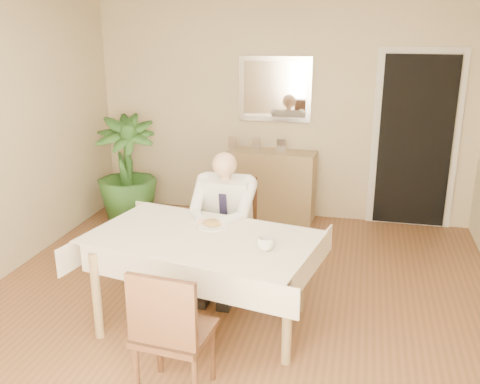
% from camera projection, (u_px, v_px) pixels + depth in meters
% --- Properties ---
extents(room, '(5.00, 5.02, 2.60)m').
position_uv_depth(room, '(229.00, 162.00, 4.04)').
color(room, brown).
rests_on(room, ground).
extents(window, '(1.34, 0.04, 1.44)m').
position_uv_depth(window, '(38.00, 306.00, 1.70)').
color(window, silver).
rests_on(window, room).
extents(doorway, '(0.96, 0.07, 2.10)m').
position_uv_depth(doorway, '(415.00, 142.00, 6.08)').
color(doorway, silver).
rests_on(doorway, ground).
extents(mirror, '(0.86, 0.04, 0.76)m').
position_uv_depth(mirror, '(275.00, 89.00, 6.27)').
color(mirror, silver).
rests_on(mirror, room).
extents(dining_table, '(1.91, 1.34, 0.75)m').
position_uv_depth(dining_table, '(202.00, 246.00, 4.09)').
color(dining_table, olive).
rests_on(dining_table, ground).
extents(chair_far, '(0.49, 0.49, 0.94)m').
position_uv_depth(chair_far, '(231.00, 222.00, 4.95)').
color(chair_far, '#432617').
rests_on(chair_far, ground).
extents(chair_near, '(0.48, 0.48, 0.93)m').
position_uv_depth(chair_near, '(170.00, 330.00, 3.25)').
color(chair_near, '#432617').
rests_on(chair_near, ground).
extents(seated_man, '(0.48, 0.72, 1.24)m').
position_uv_depth(seated_man, '(222.00, 217.00, 4.63)').
color(seated_man, white).
rests_on(seated_man, ground).
extents(plate, '(0.26, 0.26, 0.02)m').
position_uv_depth(plate, '(212.00, 226.00, 4.26)').
color(plate, white).
rests_on(plate, dining_table).
extents(food, '(0.14, 0.14, 0.06)m').
position_uv_depth(food, '(212.00, 223.00, 4.25)').
color(food, olive).
rests_on(food, dining_table).
extents(knife, '(0.01, 0.13, 0.01)m').
position_uv_depth(knife, '(215.00, 227.00, 4.19)').
color(knife, silver).
rests_on(knife, dining_table).
extents(fork, '(0.01, 0.13, 0.01)m').
position_uv_depth(fork, '(205.00, 226.00, 4.20)').
color(fork, silver).
rests_on(fork, dining_table).
extents(coffee_mug, '(0.16, 0.16, 0.10)m').
position_uv_depth(coffee_mug, '(266.00, 244.00, 3.80)').
color(coffee_mug, white).
rests_on(coffee_mug, dining_table).
extents(sideboard, '(1.06, 0.41, 0.84)m').
position_uv_depth(sideboard, '(271.00, 185.00, 6.47)').
color(sideboard, olive).
rests_on(sideboard, ground).
extents(photo_frame_left, '(0.10, 0.02, 0.14)m').
position_uv_depth(photo_frame_left, '(232.00, 143.00, 6.47)').
color(photo_frame_left, silver).
rests_on(photo_frame_left, sideboard).
extents(photo_frame_center, '(0.10, 0.02, 0.14)m').
position_uv_depth(photo_frame_center, '(256.00, 144.00, 6.43)').
color(photo_frame_center, silver).
rests_on(photo_frame_center, sideboard).
extents(photo_frame_right, '(0.10, 0.02, 0.14)m').
position_uv_depth(photo_frame_right, '(281.00, 145.00, 6.35)').
color(photo_frame_right, silver).
rests_on(photo_frame_right, sideboard).
extents(potted_palm, '(0.93, 0.93, 1.27)m').
position_uv_depth(potted_palm, '(126.00, 169.00, 6.34)').
color(potted_palm, '#27531D').
rests_on(potted_palm, ground).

